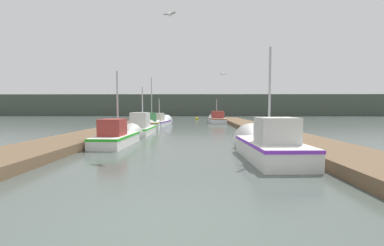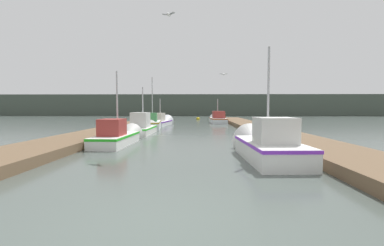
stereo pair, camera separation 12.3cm
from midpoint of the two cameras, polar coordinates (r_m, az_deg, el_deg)
name	(u,v)px [view 2 (the right image)]	position (r m, az deg, el deg)	size (l,w,h in m)	color
ground_plane	(155,228)	(4.20, -7.37, -22.07)	(200.00, 200.00, 0.00)	#47514C
dock_left	(118,129)	(20.74, -15.93, -1.25)	(2.63, 40.00, 0.36)	brown
dock_right	(261,129)	(20.42, 15.30, -1.31)	(2.63, 40.00, 0.36)	brown
distant_shore_ridge	(195,105)	(65.63, 0.74, 3.92)	(120.00, 16.00, 4.87)	#424C42
fishing_boat_0	(265,145)	(9.77, 16.19, -4.66)	(1.83, 4.80, 4.36)	silver
fishing_boat_1	(120,136)	(13.43, -15.55, -2.77)	(1.49, 4.65, 3.98)	silver
fishing_boat_2	(143,127)	(18.26, -10.61, -0.87)	(1.45, 4.38, 3.64)	silver
fishing_boat_3	(153,123)	(22.87, -8.57, -0.06)	(1.88, 5.55, 4.76)	silver
fishing_boat_4	(161,121)	(27.34, -6.69, 0.34)	(2.24, 5.95, 3.30)	silver
fishing_boat_5	(217,119)	(31.34, 5.78, 0.92)	(1.84, 6.10, 3.34)	silver
mooring_piling_0	(225,117)	(36.05, 7.42, 1.33)	(0.31, 0.31, 1.07)	#473523
mooring_piling_1	(143,121)	(22.74, -10.68, 0.43)	(0.37, 0.37, 1.31)	#473523
channel_buoy	(198,119)	(39.18, 1.44, 0.95)	(0.53, 0.53, 1.03)	gold
seagull_lead	(224,74)	(18.68, 7.24, 10.69)	(0.55, 0.28, 0.12)	white
seagull_1	(169,14)	(11.41, -4.89, 22.90)	(0.55, 0.33, 0.12)	white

